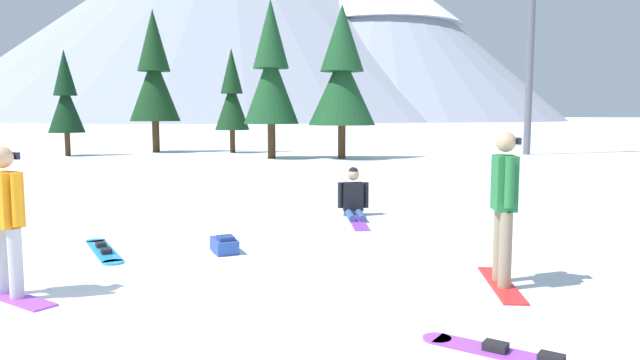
{
  "coord_description": "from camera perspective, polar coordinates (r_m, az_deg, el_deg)",
  "views": [
    {
      "loc": [
        2.45,
        -5.34,
        2.05
      ],
      "look_at": [
        0.43,
        3.97,
        1.0
      ],
      "focal_mm": 33.74,
      "sensor_mm": 36.0,
      "label": 1
    }
  ],
  "objects": [
    {
      "name": "ground_plane",
      "position": [
        6.22,
        -12.01,
        -13.08
      ],
      "size": [
        800.0,
        800.0,
        0.0
      ],
      "primitive_type": "plane",
      "color": "silver"
    },
    {
      "name": "snowboarder_foreground",
      "position": [
        7.52,
        -27.67,
        -3.26
      ],
      "size": [
        1.46,
        0.82,
        1.7
      ],
      "color": "#993FD8",
      "rests_on": "ground_plane"
    },
    {
      "name": "snowboarder_midground",
      "position": [
        7.44,
        17.04,
        -2.23
      ],
      "size": [
        0.48,
        1.58,
        1.84
      ],
      "color": "red",
      "rests_on": "ground_plane"
    },
    {
      "name": "snowboarder_background",
      "position": [
        12.03,
        3.25,
        -1.89
      ],
      "size": [
        0.87,
        1.85,
        0.99
      ],
      "color": "#335184",
      "rests_on": "ground_plane"
    },
    {
      "name": "loose_snowboard_far_spare",
      "position": [
        5.52,
        18.66,
        -15.57
      ],
      "size": [
        1.76,
        0.91,
        0.09
      ],
      "color": "#993FD8",
      "rests_on": "ground_plane"
    },
    {
      "name": "loose_snowboard_near_right",
      "position": [
        9.61,
        -19.84,
        -6.28
      ],
      "size": [
        1.46,
        1.63,
        0.09
      ],
      "color": "#1E8CD8",
      "rests_on": "ground_plane"
    },
    {
      "name": "backpack_blue",
      "position": [
        9.03,
        -9.05,
        -6.08
      ],
      "size": [
        0.53,
        0.56,
        0.28
      ],
      "color": "#2D4C9E",
      "rests_on": "ground_plane"
    },
    {
      "name": "pine_tree_broad",
      "position": [
        28.01,
        -4.67,
        10.14
      ],
      "size": [
        2.54,
        2.54,
        7.25
      ],
      "color": "#472D19",
      "rests_on": "ground_plane"
    },
    {
      "name": "pine_tree_slender",
      "position": [
        32.37,
        -8.36,
        7.87
      ],
      "size": [
        1.81,
        1.81,
        5.5
      ],
      "color": "#472D19",
      "rests_on": "ground_plane"
    },
    {
      "name": "pine_tree_twin",
      "position": [
        27.78,
        2.1,
        9.92
      ],
      "size": [
        3.06,
        3.06,
        6.99
      ],
      "color": "#472D19",
      "rests_on": "ground_plane"
    },
    {
      "name": "pine_tree_short",
      "position": [
        33.69,
        -15.46,
        9.59
      ],
      "size": [
        2.65,
        2.65,
        7.59
      ],
      "color": "#472D19",
      "rests_on": "ground_plane"
    },
    {
      "name": "pine_tree_young",
      "position": [
        32.12,
        -22.99,
        7.15
      ],
      "size": [
        1.72,
        1.72,
        5.18
      ],
      "color": "#472D19",
      "rests_on": "ground_plane"
    },
    {
      "name": "ski_lift_tower",
      "position": [
        32.68,
        19.43,
        14.35
      ],
      "size": [
        3.84,
        0.36,
        11.99
      ],
      "color": "#595B60",
      "rests_on": "ground_plane"
    },
    {
      "name": "peak_west_ridge",
      "position": [
        229.35,
        -8.56,
        15.65
      ],
      "size": [
        200.66,
        200.66,
        75.99
      ],
      "color": "#8C93A3",
      "rests_on": "ground_plane"
    },
    {
      "name": "peak_north_spur",
      "position": [
        202.08,
        5.96,
        13.14
      ],
      "size": [
        114.47,
        114.47,
        50.39
      ],
      "color": "#8C93A3",
      "rests_on": "ground_plane"
    }
  ]
}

